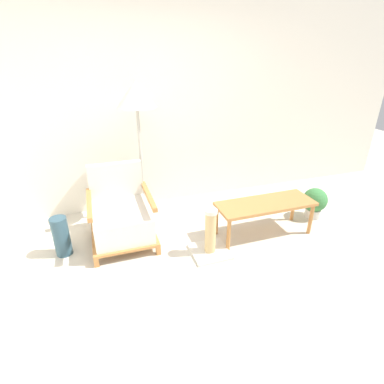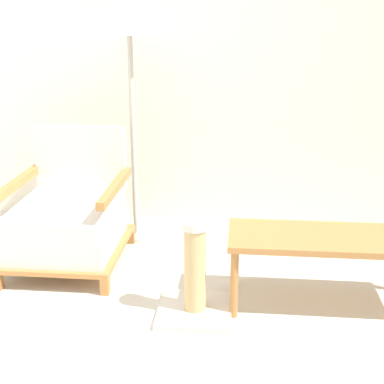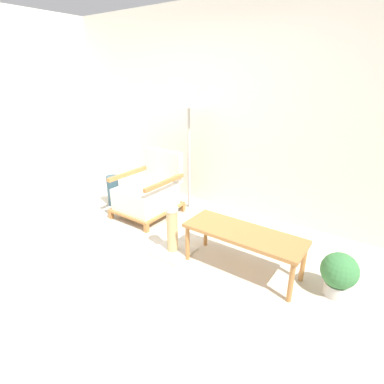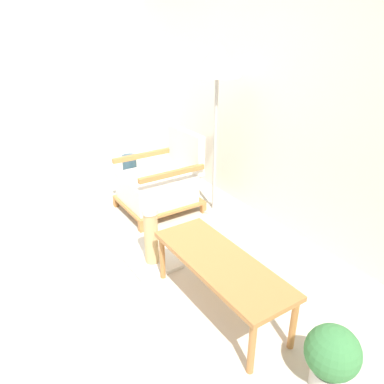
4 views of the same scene
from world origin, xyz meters
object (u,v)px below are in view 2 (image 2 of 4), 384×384
coffee_table (335,244)px  floor_lamp (129,23)px  armchair (69,218)px  scratching_post (195,283)px

coffee_table → floor_lamp: bearing=145.7°
armchair → scratching_post: (0.87, -0.56, -0.13)m
armchair → coffee_table: bearing=-14.0°
coffee_table → scratching_post: 0.79m
armchair → scratching_post: bearing=-32.9°
floor_lamp → scratching_post: floor_lamp is taller
armchair → floor_lamp: bearing=54.2°
armchair → floor_lamp: floor_lamp is taller
armchair → coffee_table: 1.66m
armchair → floor_lamp: size_ratio=0.49×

